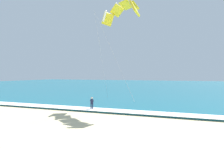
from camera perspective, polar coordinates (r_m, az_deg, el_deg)
name	(u,v)px	position (r m, az deg, el deg)	size (l,w,h in m)	color
ground_plane	(55,146)	(15.89, -13.72, -16.67)	(200.00, 200.00, 0.00)	beige
sea	(180,86)	(85.21, 16.39, -2.78)	(200.00, 120.00, 0.20)	#146075
surf_foam	(125,111)	(27.50, 3.14, -8.95)	(200.00, 2.45, 0.04)	white
surfboard	(92,110)	(29.37, -4.95, -8.74)	(0.98, 1.46, 0.09)	yellow
kitesurfer	(92,103)	(29.26, -4.95, -6.97)	(0.66, 0.65, 1.69)	#191E38
kite_primary	(123,9)	(32.42, 2.60, 15.63)	(6.90, 5.64, 13.27)	yellow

